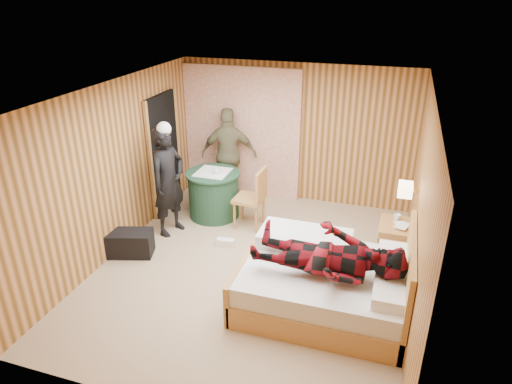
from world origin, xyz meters
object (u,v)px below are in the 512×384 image
(round_table, at_px, (214,194))
(chair_near, at_px, (254,194))
(man_at_table, at_px, (229,154))
(bed, at_px, (326,282))
(wall_lamp, at_px, (406,189))
(man_on_bed, at_px, (329,246))
(nightstand, at_px, (394,242))
(duffel_bag, at_px, (130,243))
(woman_standing, at_px, (168,182))
(chair_far, at_px, (227,172))

(round_table, distance_m, chair_near, 0.83)
(chair_near, distance_m, man_at_table, 1.27)
(bed, height_order, man_at_table, man_at_table)
(wall_lamp, distance_m, man_on_bed, 1.42)
(nightstand, relative_size, duffel_bag, 0.94)
(duffel_bag, xyz_separation_m, man_on_bed, (3.00, -0.49, 0.79))
(round_table, bearing_deg, woman_standing, -120.91)
(duffel_bag, distance_m, man_on_bed, 3.14)
(wall_lamp, distance_m, chair_near, 2.48)
(duffel_bag, relative_size, man_at_table, 0.39)
(bed, height_order, chair_far, bed)
(nightstand, bearing_deg, round_table, 169.63)
(chair_near, distance_m, woman_standing, 1.38)
(nightstand, distance_m, duffel_bag, 3.87)
(bed, bearing_deg, nightstand, 59.14)
(round_table, xyz_separation_m, chair_near, (0.79, -0.18, 0.19))
(chair_far, height_order, man_on_bed, man_on_bed)
(wall_lamp, bearing_deg, bed, -131.05)
(round_table, xyz_separation_m, chair_far, (-0.02, 0.72, 0.13))
(chair_far, relative_size, duffel_bag, 1.40)
(wall_lamp, height_order, woman_standing, woman_standing)
(nightstand, height_order, man_on_bed, man_on_bed)
(wall_lamp, xyz_separation_m, round_table, (-3.06, 0.90, -0.89))
(chair_near, bearing_deg, woman_standing, -63.83)
(wall_lamp, relative_size, woman_standing, 0.15)
(wall_lamp, height_order, round_table, wall_lamp)
(nightstand, bearing_deg, bed, -120.86)
(nightstand, relative_size, man_at_table, 0.36)
(wall_lamp, height_order, man_on_bed, man_on_bed)
(chair_far, distance_m, woman_standing, 1.55)
(nightstand, bearing_deg, woman_standing, -176.97)
(round_table, height_order, man_on_bed, man_on_bed)
(round_table, distance_m, woman_standing, 0.98)
(nightstand, xyz_separation_m, chair_far, (-3.04, 1.27, 0.23))
(man_on_bed, bearing_deg, duffel_bag, 170.80)
(man_at_table, bearing_deg, man_on_bed, 115.37)
(chair_far, xyz_separation_m, man_at_table, (0.02, 0.05, 0.32))
(bed, xyz_separation_m, chair_near, (-1.47, 1.64, 0.28))
(duffel_bag, bearing_deg, man_at_table, 56.12)
(round_table, relative_size, man_at_table, 0.53)
(woman_standing, bearing_deg, round_table, -14.41)
(chair_far, bearing_deg, man_at_table, 50.83)
(bed, distance_m, chair_near, 2.22)
(wall_lamp, xyz_separation_m, woman_standing, (-3.50, 0.16, -0.42))
(chair_near, distance_m, man_on_bed, 2.42)
(bed, bearing_deg, duffel_bag, 175.05)
(duffel_bag, relative_size, woman_standing, 0.38)
(chair_far, distance_m, duffel_bag, 2.41)
(chair_far, bearing_deg, duffel_bag, -122.20)
(round_table, height_order, woman_standing, woman_standing)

